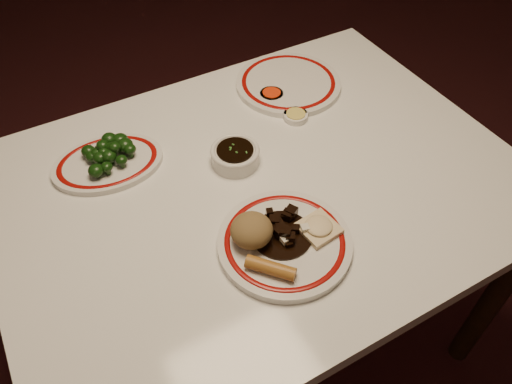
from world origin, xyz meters
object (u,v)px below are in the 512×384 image
object	(u,v)px
dining_table	(260,205)
broccoli_plate	(108,163)
broccoli_pile	(108,151)
fried_wonton	(319,227)
rice_mound	(252,230)
main_plate	(285,242)
spring_roll	(271,268)
soy_bowl	(235,156)
stirfry_heap	(282,229)

from	to	relation	value
dining_table	broccoli_plate	distance (m)	0.38
broccoli_pile	fried_wonton	bearing A→B (deg)	-53.92
dining_table	rice_mound	world-z (taller)	rice_mound
main_plate	broccoli_pile	size ratio (longest dim) A/B	2.69
spring_roll	soy_bowl	xyz separation A→B (m)	(0.09, 0.32, -0.01)
dining_table	spring_roll	xyz separation A→B (m)	(-0.11, -0.24, 0.12)
main_plate	broccoli_plate	xyz separation A→B (m)	(-0.24, 0.41, -0.00)
rice_mound	broccoli_pile	bearing A→B (deg)	115.02
fried_wonton	broccoli_plate	xyz separation A→B (m)	(-0.32, 0.42, -0.02)
dining_table	broccoli_plate	xyz separation A→B (m)	(-0.29, 0.22, 0.10)
dining_table	broccoli_pile	bearing A→B (deg)	141.91
rice_mound	broccoli_pile	world-z (taller)	rice_mound
spring_roll	broccoli_plate	size ratio (longest dim) A/B	0.35
spring_roll	broccoli_pile	size ratio (longest dim) A/B	0.80
stirfry_heap	soy_bowl	distance (m)	0.25
soy_bowl	main_plate	bearing A→B (deg)	-95.69
stirfry_heap	broccoli_plate	world-z (taller)	stirfry_heap
stirfry_heap	broccoli_plate	distance (m)	0.46
main_plate	broccoli_plate	bearing A→B (deg)	120.87
main_plate	stirfry_heap	size ratio (longest dim) A/B	2.62
dining_table	stirfry_heap	bearing A→B (deg)	-105.15
fried_wonton	broccoli_pile	world-z (taller)	broccoli_pile
fried_wonton	soy_bowl	distance (m)	0.28
main_plate	soy_bowl	size ratio (longest dim) A/B	2.90
broccoli_pile	soy_bowl	distance (m)	0.30
dining_table	main_plate	size ratio (longest dim) A/B	3.61
main_plate	soy_bowl	bearing A→B (deg)	84.31
fried_wonton	soy_bowl	xyz separation A→B (m)	(-0.05, 0.28, -0.01)
stirfry_heap	broccoli_pile	size ratio (longest dim) A/B	1.03
rice_mound	spring_roll	bearing A→B (deg)	-93.97
stirfry_heap	fried_wonton	bearing A→B (deg)	-24.88
spring_roll	fried_wonton	world-z (taller)	spring_roll
dining_table	spring_roll	bearing A→B (deg)	-115.55
spring_roll	rice_mound	bearing A→B (deg)	44.72
spring_roll	fried_wonton	xyz separation A→B (m)	(0.14, 0.04, -0.00)
fried_wonton	spring_roll	bearing A→B (deg)	-164.12
main_plate	broccoli_pile	xyz separation A→B (m)	(-0.23, 0.41, 0.03)
rice_mound	spring_roll	size ratio (longest dim) A/B	0.87
stirfry_heap	broccoli_plate	bearing A→B (deg)	122.71
soy_bowl	broccoli_plate	bearing A→B (deg)	152.87
broccoli_pile	dining_table	bearing A→B (deg)	-38.09
rice_mound	spring_roll	xyz separation A→B (m)	(-0.01, -0.09, -0.02)
rice_mound	broccoli_pile	xyz separation A→B (m)	(-0.18, 0.38, -0.01)
spring_roll	stirfry_heap	world-z (taller)	stirfry_heap
spring_roll	soy_bowl	bearing A→B (deg)	32.84
fried_wonton	broccoli_plate	size ratio (longest dim) A/B	0.29
dining_table	rice_mound	distance (m)	0.24
main_plate	rice_mound	distance (m)	0.08
stirfry_heap	spring_roll	bearing A→B (deg)	-133.97
fried_wonton	stirfry_heap	xyz separation A→B (m)	(-0.07, 0.03, 0.00)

